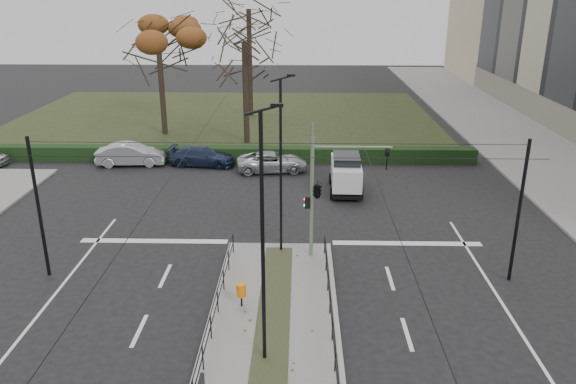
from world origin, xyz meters
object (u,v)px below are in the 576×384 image
object	(u,v)px
traffic_light	(319,188)
streetlamp_median_far	(281,165)
parked_car_fourth	(272,162)
bare_tree_center	(249,17)
parked_car_second	(131,154)
litter_bin	(241,290)
bare_tree_near	(245,49)
white_van	(346,172)
parked_car_third	(202,156)
streetlamp_median_near	(263,239)
rust_tree	(158,34)

from	to	relation	value
traffic_light	streetlamp_median_far	size ratio (longest dim) A/B	0.68
parked_car_fourth	streetlamp_median_far	bearing A→B (deg)	178.14
streetlamp_median_far	bare_tree_center	size ratio (longest dim) A/B	0.63
traffic_light	bare_tree_center	bearing A→B (deg)	100.60
streetlamp_median_far	parked_car_second	world-z (taller)	streetlamp_median_far
litter_bin	bare_tree_near	bearing A→B (deg)	94.73
streetlamp_median_far	white_van	distance (m)	9.49
parked_car_second	bare_tree_near	xyz separation A→B (m)	(7.31, 5.84, 6.34)
white_van	bare_tree_near	distance (m)	14.02
parked_car_third	parked_car_fourth	world-z (taller)	parked_car_third
bare_tree_near	traffic_light	bearing A→B (deg)	-75.74
streetlamp_median_near	bare_tree_center	size ratio (longest dim) A/B	0.66
streetlamp_median_far	rust_tree	distance (m)	24.13
parked_car_second	rust_tree	xyz separation A→B (m)	(0.36, 8.33, 7.25)
parked_car_fourth	bare_tree_center	distance (m)	18.81
parked_car_second	bare_tree_center	size ratio (longest dim) A/B	0.36
parked_car_third	bare_tree_center	bearing A→B (deg)	-0.53
streetlamp_median_far	rust_tree	bearing A→B (deg)	115.51
traffic_light	parked_car_fourth	size ratio (longest dim) A/B	1.18
traffic_light	streetlamp_median_far	bearing A→B (deg)	163.77
streetlamp_median_far	parked_car_third	bearing A→B (deg)	113.77
parked_car_fourth	bare_tree_near	size ratio (longest dim) A/B	0.46
streetlamp_median_far	bare_tree_center	world-z (taller)	bare_tree_center
streetlamp_median_far	parked_car_third	distance (m)	14.84
parked_car_third	white_van	distance (m)	10.55
parked_car_second	parked_car_third	world-z (taller)	parked_car_second
streetlamp_median_near	streetlamp_median_far	bearing A→B (deg)	88.09
streetlamp_median_near	parked_car_third	world-z (taller)	streetlamp_median_near
streetlamp_median_far	streetlamp_median_near	bearing A→B (deg)	-91.91
streetlamp_median_far	litter_bin	bearing A→B (deg)	-105.41
parked_car_second	rust_tree	world-z (taller)	rust_tree
parked_car_third	streetlamp_median_far	bearing A→B (deg)	-149.40
white_van	rust_tree	bearing A→B (deg)	136.19
rust_tree	bare_tree_center	size ratio (longest dim) A/B	0.83
bare_tree_center	traffic_light	bearing A→B (deg)	-79.40
bare_tree_near	parked_car_third	bearing A→B (deg)	-113.34
traffic_light	bare_tree_center	distance (m)	30.20
streetlamp_median_far	white_van	size ratio (longest dim) A/B	1.95
parked_car_second	parked_car_third	bearing A→B (deg)	-94.27
litter_bin	streetlamp_median_near	xyz separation A→B (m)	(1.07, -3.10, 3.54)
streetlamp_median_near	bare_tree_center	xyz separation A→B (m)	(-3.55, 36.63, 4.55)
traffic_light	bare_tree_center	size ratio (longest dim) A/B	0.43
litter_bin	white_van	xyz separation A→B (m)	(4.85, 13.13, 0.36)
parked_car_fourth	rust_tree	world-z (taller)	rust_tree
litter_bin	rust_tree	size ratio (longest dim) A/B	0.09
traffic_light	parked_car_third	bearing A→B (deg)	118.60
parked_car_third	rust_tree	size ratio (longest dim) A/B	0.43
traffic_light	streetlamp_median_near	distance (m)	7.78
parked_car_fourth	white_van	xyz separation A→B (m)	(4.52, -3.74, 0.52)
streetlamp_median_far	parked_car_second	size ratio (longest dim) A/B	1.73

